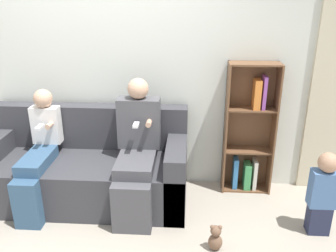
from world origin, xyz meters
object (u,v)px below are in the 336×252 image
Objects in this scene: couch at (87,171)px; bookshelf at (249,135)px; adult_seated at (137,147)px; child_seated at (38,152)px; toddler_standing at (323,193)px; teddy_bear at (215,238)px.

couch is 1.74m from bookshelf.
adult_seated is 0.97m from child_seated.
toddler_standing is 0.95m from bookshelf.
couch is 0.52m from child_seated.
adult_seated reaches higher than child_seated.
teddy_bear is at bearing -18.43° from child_seated.
couch is 1.78× the size of child_seated.
couch reaches higher than toddler_standing.
adult_seated is 1.62× the size of toddler_standing.
adult_seated reaches higher than teddy_bear.
couch is at bearing 169.41° from toddler_standing.
adult_seated is 1.73m from toddler_standing.
adult_seated is (0.55, -0.12, 0.35)m from couch.
couch is at bearing -168.97° from bookshelf.
couch is 0.66m from adult_seated.
adult_seated is 5.25× the size of teddy_bear.
child_seated is at bearing -160.21° from couch.
child_seated is 0.82× the size of bookshelf.
bookshelf is at bearing 126.49° from toddler_standing.
adult_seated reaches higher than couch.
child_seated is 1.86m from teddy_bear.
couch is 8.37× the size of teddy_bear.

